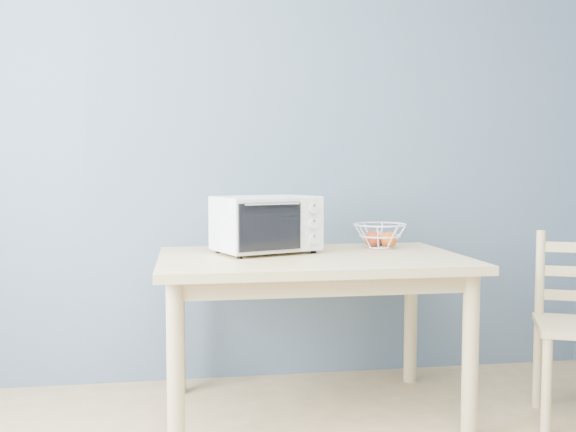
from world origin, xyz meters
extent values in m
cube|color=#4D5C6B|center=(0.00, 2.25, 1.30)|extent=(4.00, 0.01, 2.60)
cube|color=tan|center=(0.26, 1.66, 0.73)|extent=(1.40, 0.90, 0.04)
cylinder|color=tan|center=(-0.36, 1.29, 0.35)|extent=(0.07, 0.07, 0.71)
cylinder|color=tan|center=(0.88, 1.29, 0.35)|extent=(0.07, 0.07, 0.71)
cylinder|color=tan|center=(-0.36, 2.03, 0.35)|extent=(0.07, 0.07, 0.71)
cylinder|color=tan|center=(0.88, 2.03, 0.35)|extent=(0.07, 0.07, 0.71)
cube|color=white|center=(0.07, 1.78, 0.89)|extent=(0.54, 0.45, 0.26)
cube|color=black|center=(0.01, 1.76, 0.89)|extent=(0.37, 0.36, 0.20)
cube|color=black|center=(0.07, 1.61, 0.89)|extent=(0.30, 0.12, 0.22)
cylinder|color=silver|center=(0.07, 1.59, 1.00)|extent=(0.26, 0.11, 0.01)
cube|color=white|center=(0.28, 1.70, 0.89)|extent=(0.12, 0.05, 0.24)
cylinder|color=black|center=(-0.07, 1.60, 0.76)|extent=(0.02, 0.02, 0.02)
cylinder|color=black|center=(0.29, 1.74, 0.76)|extent=(0.02, 0.02, 0.02)
cylinder|color=black|center=(-0.16, 1.82, 0.76)|extent=(0.02, 0.02, 0.02)
cylinder|color=black|center=(0.21, 1.96, 0.76)|extent=(0.02, 0.02, 0.02)
cylinder|color=silver|center=(0.28, 1.69, 0.97)|extent=(0.05, 0.03, 0.05)
cylinder|color=silver|center=(0.28, 1.69, 0.89)|extent=(0.05, 0.03, 0.05)
cylinder|color=silver|center=(0.28, 1.69, 0.82)|extent=(0.05, 0.03, 0.05)
torus|color=silver|center=(0.66, 1.88, 0.87)|extent=(0.35, 0.35, 0.01)
torus|color=silver|center=(0.66, 1.88, 0.81)|extent=(0.28, 0.28, 0.01)
torus|color=silver|center=(0.66, 1.88, 0.76)|extent=(0.16, 0.16, 0.01)
sphere|color=red|center=(0.63, 1.89, 0.80)|extent=(0.08, 0.08, 0.08)
sphere|color=#C75017|center=(0.70, 1.86, 0.80)|extent=(0.08, 0.08, 0.08)
sphere|color=#EC875C|center=(0.67, 1.93, 0.80)|extent=(0.08, 0.08, 0.08)
cylinder|color=tan|center=(1.22, 1.25, 0.21)|extent=(0.04, 0.04, 0.43)
cylinder|color=tan|center=(1.36, 1.57, 0.21)|extent=(0.04, 0.04, 0.43)
cylinder|color=tan|center=(1.36, 1.57, 0.64)|extent=(0.04, 0.04, 0.43)
camera|label=1|loc=(-0.30, -1.24, 1.14)|focal=40.00mm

